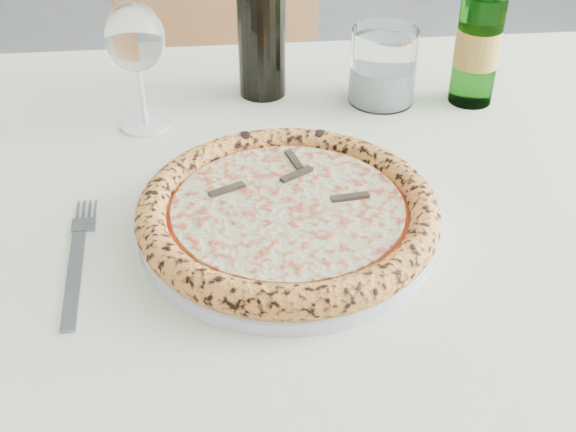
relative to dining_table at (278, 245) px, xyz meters
name	(u,v)px	position (x,y,z in m)	size (l,w,h in m)	color
dining_table	(278,245)	(0.00, 0.00, 0.00)	(1.38, 0.83, 0.76)	brown
chair_far	(234,73)	(-0.01, 0.79, -0.13)	(0.54, 0.54, 0.93)	brown
plate	(288,225)	(0.00, -0.10, 0.10)	(0.30, 0.30, 0.02)	white
pizza	(288,211)	(0.00, -0.10, 0.12)	(0.31, 0.31, 0.03)	tan
fork	(77,260)	(-0.21, -0.12, 0.10)	(0.03, 0.20, 0.00)	gray
wine_glass	(135,40)	(-0.15, 0.15, 0.21)	(0.07, 0.07, 0.16)	white
tumbler	(383,71)	(0.16, 0.18, 0.14)	(0.09, 0.09, 0.10)	white
beer_bottle	(479,37)	(0.28, 0.17, 0.19)	(0.06, 0.06, 0.23)	#448C3D
wine_bottle	(261,15)	(0.00, 0.23, 0.21)	(0.06, 0.06, 0.26)	black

